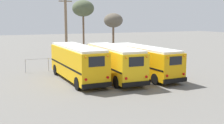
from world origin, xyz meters
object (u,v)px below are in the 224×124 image
Objects in this scene: utility_pole at (66,26)px; bare_tree_1 at (113,21)px; bare_tree_0 at (83,9)px; school_bus_0 at (77,62)px; school_bus_1 at (114,61)px; school_bus_2 at (143,60)px.

bare_tree_1 is (9.05, 4.53, 0.71)m from utility_pole.
bare_tree_0 is 1.32× the size of bare_tree_1.
bare_tree_0 is at bearing 56.04° from utility_pole.
utility_pole is 1.38× the size of bare_tree_1.
school_bus_1 is at bearing -14.65° from school_bus_0.
bare_tree_0 reaches higher than school_bus_1.
school_bus_1 is 0.92× the size of school_bus_2.
school_bus_2 is 21.22m from bare_tree_0.
school_bus_2 is at bearing -90.96° from bare_tree_0.
school_bus_2 is at bearing 4.97° from school_bus_1.
bare_tree_1 is at bearing 26.60° from utility_pole.
school_bus_2 is (6.68, -0.58, -0.15)m from school_bus_0.
school_bus_0 reaches higher than school_bus_1.
school_bus_2 is at bearing -71.80° from utility_pole.
school_bus_2 is at bearing -104.55° from bare_tree_1.
utility_pole is 10.15m from bare_tree_1.
school_bus_1 is at bearing -175.03° from school_bus_2.
bare_tree_0 reaches higher than bare_tree_1.
school_bus_1 is 20.22m from bare_tree_1.
bare_tree_0 is 5.35m from bare_tree_1.
bare_tree_1 is at bearing 75.45° from school_bus_2.
bare_tree_0 is at bearing 79.91° from school_bus_1.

